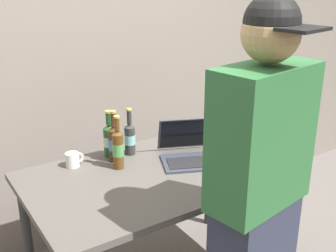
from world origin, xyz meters
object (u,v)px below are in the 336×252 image
Objects in this scene: beer_bottle_green at (110,139)px; beer_bottle_brown at (130,137)px; person_figure at (257,204)px; coffee_mug at (73,160)px; beer_bottle_amber at (118,148)px; laptop at (189,151)px; beer_bottle_dark at (114,142)px.

beer_bottle_brown reaches higher than beer_bottle_green.
coffee_mug is at bearing 113.13° from person_figure.
beer_bottle_amber is 0.27m from coffee_mug.
beer_bottle_amber is 2.89× the size of coffee_mug.
laptop is 0.47m from beer_bottle_green.
beer_bottle_brown reaches higher than laptop.
laptop is 1.45× the size of beer_bottle_dark.
beer_bottle_green is 0.92× the size of beer_bottle_dark.
person_figure is at bearing -75.31° from beer_bottle_amber.
beer_bottle_dark reaches higher than beer_bottle_green.
person_figure reaches higher than beer_bottle_amber.
person_figure is at bearing -85.59° from beer_bottle_brown.
beer_bottle_dark is (-0.12, -0.04, 0.01)m from beer_bottle_brown.
person_figure is at bearing -103.94° from laptop.
beer_bottle_amber is at bearing -137.28° from beer_bottle_brown.
beer_bottle_green is 0.08m from beer_bottle_dark.
coffee_mug is at bearing 164.81° from beer_bottle_dark.
laptop is 0.36m from beer_bottle_brown.
beer_bottle_amber is 0.18m from beer_bottle_green.
beer_bottle_brown reaches higher than coffee_mug.
person_figure reaches higher than beer_bottle_brown.
coffee_mug is (-0.35, 0.02, -0.06)m from beer_bottle_brown.
beer_bottle_brown is 0.94× the size of beer_bottle_dark.
beer_bottle_brown is at bearing 94.41° from person_figure.
beer_bottle_brown is (0.14, 0.13, -0.01)m from beer_bottle_amber.
person_figure is (0.19, -1.01, 0.01)m from beer_bottle_green.
beer_bottle_green is (0.03, 0.18, -0.01)m from beer_bottle_amber.
laptop is at bearing -38.21° from beer_bottle_green.
laptop is 1.57× the size of beer_bottle_green.
beer_bottle_amber is at bearing -101.17° from beer_bottle_green.
coffee_mug is (-0.43, 1.00, -0.07)m from person_figure.
beer_bottle_dark is at bearing 101.85° from person_figure.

